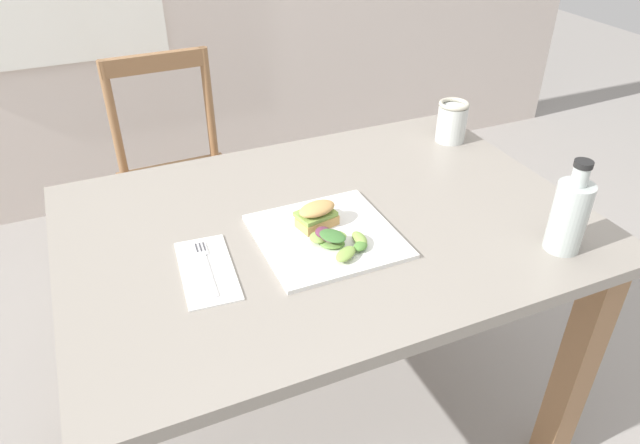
{
  "coord_description": "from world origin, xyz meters",
  "views": [
    {
      "loc": [
        -0.46,
        -0.95,
        1.47
      ],
      "look_at": [
        -0.03,
        0.04,
        0.76
      ],
      "focal_mm": 32.53,
      "sensor_mm": 36.0,
      "label": 1
    }
  ],
  "objects_px": {
    "fork_on_napkin": "(205,264)",
    "bottle_cold_brew": "(568,219)",
    "chair_wooden_far": "(180,181)",
    "plate_lunch": "(327,237)",
    "mason_jar_iced_tea": "(452,123)",
    "dining_table": "(327,265)",
    "sandwich_half_front": "(317,214)"
  },
  "relations": [
    {
      "from": "fork_on_napkin",
      "to": "bottle_cold_brew",
      "type": "distance_m",
      "value": 0.76
    },
    {
      "from": "chair_wooden_far",
      "to": "bottle_cold_brew",
      "type": "height_order",
      "value": "bottle_cold_brew"
    },
    {
      "from": "chair_wooden_far",
      "to": "plate_lunch",
      "type": "xyz_separation_m",
      "value": [
        0.17,
        -0.92,
        0.3
      ]
    },
    {
      "from": "fork_on_napkin",
      "to": "mason_jar_iced_tea",
      "type": "relative_size",
      "value": 1.59
    },
    {
      "from": "dining_table",
      "to": "bottle_cold_brew",
      "type": "height_order",
      "value": "bottle_cold_brew"
    },
    {
      "from": "dining_table",
      "to": "mason_jar_iced_tea",
      "type": "relative_size",
      "value": 10.18
    },
    {
      "from": "chair_wooden_far",
      "to": "sandwich_half_front",
      "type": "relative_size",
      "value": 8.94
    },
    {
      "from": "plate_lunch",
      "to": "bottle_cold_brew",
      "type": "relative_size",
      "value": 1.42
    },
    {
      "from": "mason_jar_iced_tea",
      "to": "fork_on_napkin",
      "type": "bearing_deg",
      "value": -159.2
    },
    {
      "from": "dining_table",
      "to": "chair_wooden_far",
      "type": "xyz_separation_m",
      "value": [
        -0.2,
        0.85,
        -0.16
      ]
    },
    {
      "from": "dining_table",
      "to": "fork_on_napkin",
      "type": "xyz_separation_m",
      "value": [
        -0.3,
        -0.06,
        0.14
      ]
    },
    {
      "from": "plate_lunch",
      "to": "bottle_cold_brew",
      "type": "xyz_separation_m",
      "value": [
        0.45,
        -0.23,
        0.07
      ]
    },
    {
      "from": "bottle_cold_brew",
      "to": "fork_on_napkin",
      "type": "bearing_deg",
      "value": 161.37
    },
    {
      "from": "dining_table",
      "to": "plate_lunch",
      "type": "xyz_separation_m",
      "value": [
        -0.03,
        -0.07,
        0.14
      ]
    },
    {
      "from": "dining_table",
      "to": "fork_on_napkin",
      "type": "distance_m",
      "value": 0.34
    },
    {
      "from": "chair_wooden_far",
      "to": "fork_on_napkin",
      "type": "relative_size",
      "value": 4.68
    },
    {
      "from": "dining_table",
      "to": "bottle_cold_brew",
      "type": "distance_m",
      "value": 0.55
    },
    {
      "from": "sandwich_half_front",
      "to": "mason_jar_iced_tea",
      "type": "xyz_separation_m",
      "value": [
        0.54,
        0.27,
        0.01
      ]
    },
    {
      "from": "chair_wooden_far",
      "to": "mason_jar_iced_tea",
      "type": "distance_m",
      "value": 0.99
    },
    {
      "from": "sandwich_half_front",
      "to": "fork_on_napkin",
      "type": "relative_size",
      "value": 0.52
    },
    {
      "from": "bottle_cold_brew",
      "to": "sandwich_half_front",
      "type": "bearing_deg",
      "value": 148.63
    },
    {
      "from": "dining_table",
      "to": "mason_jar_iced_tea",
      "type": "bearing_deg",
      "value": 26.13
    },
    {
      "from": "plate_lunch",
      "to": "mason_jar_iced_tea",
      "type": "distance_m",
      "value": 0.62
    },
    {
      "from": "plate_lunch",
      "to": "fork_on_napkin",
      "type": "xyz_separation_m",
      "value": [
        -0.27,
        0.01,
        0.0
      ]
    },
    {
      "from": "dining_table",
      "to": "plate_lunch",
      "type": "distance_m",
      "value": 0.16
    },
    {
      "from": "bottle_cold_brew",
      "to": "plate_lunch",
      "type": "bearing_deg",
      "value": 152.73
    },
    {
      "from": "chair_wooden_far",
      "to": "sandwich_half_front",
      "type": "xyz_separation_m",
      "value": [
        0.16,
        -0.87,
        0.33
      ]
    },
    {
      "from": "chair_wooden_far",
      "to": "mason_jar_iced_tea",
      "type": "relative_size",
      "value": 7.45
    },
    {
      "from": "fork_on_napkin",
      "to": "mason_jar_iced_tea",
      "type": "xyz_separation_m",
      "value": [
        0.8,
        0.3,
        0.05
      ]
    },
    {
      "from": "plate_lunch",
      "to": "sandwich_half_front",
      "type": "relative_size",
      "value": 3.02
    },
    {
      "from": "bottle_cold_brew",
      "to": "mason_jar_iced_tea",
      "type": "distance_m",
      "value": 0.55
    },
    {
      "from": "plate_lunch",
      "to": "sandwich_half_front",
      "type": "height_order",
      "value": "sandwich_half_front"
    }
  ]
}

